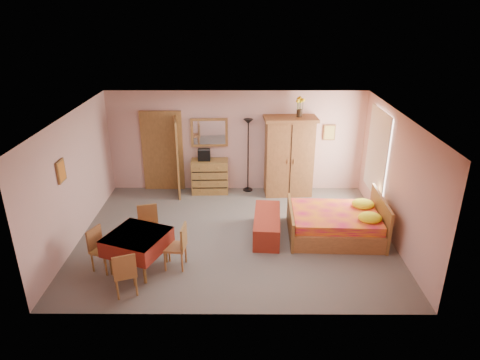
{
  "coord_description": "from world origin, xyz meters",
  "views": [
    {
      "loc": [
        0.13,
        -7.96,
        4.6
      ],
      "look_at": [
        0.1,
        0.3,
        1.15
      ],
      "focal_mm": 32.0,
      "sensor_mm": 36.0,
      "label": 1
    }
  ],
  "objects_px": {
    "floor_lamp": "(248,156)",
    "chair_north": "(149,228)",
    "chair_west": "(103,250)",
    "bed": "(335,217)",
    "bench": "(267,225)",
    "wardrobe": "(289,157)",
    "chair_east": "(175,246)",
    "chest_of_drawers": "(210,176)",
    "sunflower_vase": "(300,107)",
    "stereo": "(204,155)",
    "chair_south": "(125,272)",
    "wall_mirror": "(209,133)",
    "dining_table": "(138,251)"
  },
  "relations": [
    {
      "from": "stereo",
      "to": "bed",
      "type": "relative_size",
      "value": 0.16
    },
    {
      "from": "bed",
      "to": "chair_south",
      "type": "bearing_deg",
      "value": -151.43
    },
    {
      "from": "bed",
      "to": "dining_table",
      "type": "xyz_separation_m",
      "value": [
        -3.86,
        -1.22,
        -0.09
      ]
    },
    {
      "from": "bench",
      "to": "chair_south",
      "type": "distance_m",
      "value": 3.18
    },
    {
      "from": "floor_lamp",
      "to": "bed",
      "type": "bearing_deg",
      "value": -52.71
    },
    {
      "from": "bed",
      "to": "bench",
      "type": "height_order",
      "value": "bed"
    },
    {
      "from": "chest_of_drawers",
      "to": "sunflower_vase",
      "type": "xyz_separation_m",
      "value": [
        2.21,
        -0.04,
        1.83
      ]
    },
    {
      "from": "bench",
      "to": "chair_east",
      "type": "relative_size",
      "value": 1.66
    },
    {
      "from": "chest_of_drawers",
      "to": "chair_west",
      "type": "xyz_separation_m",
      "value": [
        -1.71,
        -3.49,
        -0.03
      ]
    },
    {
      "from": "floor_lamp",
      "to": "bench",
      "type": "relative_size",
      "value": 1.33
    },
    {
      "from": "sunflower_vase",
      "to": "bench",
      "type": "bearing_deg",
      "value": -111.36
    },
    {
      "from": "stereo",
      "to": "chair_north",
      "type": "xyz_separation_m",
      "value": [
        -0.9,
        -2.74,
        -0.59
      ]
    },
    {
      "from": "bed",
      "to": "chair_west",
      "type": "xyz_separation_m",
      "value": [
        -4.49,
        -1.25,
        -0.04
      ]
    },
    {
      "from": "wardrobe",
      "to": "dining_table",
      "type": "distance_m",
      "value": 4.63
    },
    {
      "from": "chair_south",
      "to": "chair_north",
      "type": "distance_m",
      "value": 1.48
    },
    {
      "from": "floor_lamp",
      "to": "chair_south",
      "type": "xyz_separation_m",
      "value": [
        -2.13,
        -4.3,
        -0.54
      ]
    },
    {
      "from": "chest_of_drawers",
      "to": "bench",
      "type": "relative_size",
      "value": 0.65
    },
    {
      "from": "bench",
      "to": "chair_west",
      "type": "height_order",
      "value": "chair_west"
    },
    {
      "from": "chest_of_drawers",
      "to": "bench",
      "type": "xyz_separation_m",
      "value": [
        1.35,
        -2.23,
        -0.2
      ]
    },
    {
      "from": "stereo",
      "to": "chair_west",
      "type": "distance_m",
      "value": 3.91
    },
    {
      "from": "dining_table",
      "to": "wall_mirror",
      "type": "bearing_deg",
      "value": 73.56
    },
    {
      "from": "floor_lamp",
      "to": "stereo",
      "type": "bearing_deg",
      "value": -175.43
    },
    {
      "from": "wardrobe",
      "to": "chair_east",
      "type": "xyz_separation_m",
      "value": [
        -2.42,
        -3.33,
        -0.58
      ]
    },
    {
      "from": "bench",
      "to": "chair_north",
      "type": "height_order",
      "value": "chair_north"
    },
    {
      "from": "sunflower_vase",
      "to": "bed",
      "type": "distance_m",
      "value": 2.91
    },
    {
      "from": "stereo",
      "to": "chair_south",
      "type": "relative_size",
      "value": 0.37
    },
    {
      "from": "chair_west",
      "to": "bench",
      "type": "bearing_deg",
      "value": 135.1
    },
    {
      "from": "sunflower_vase",
      "to": "chair_east",
      "type": "distance_m",
      "value": 4.65
    },
    {
      "from": "wall_mirror",
      "to": "chair_south",
      "type": "height_order",
      "value": "wall_mirror"
    },
    {
      "from": "sunflower_vase",
      "to": "chair_east",
      "type": "bearing_deg",
      "value": -127.94
    },
    {
      "from": "chair_east",
      "to": "floor_lamp",
      "type": "bearing_deg",
      "value": -16.62
    },
    {
      "from": "chest_of_drawers",
      "to": "chair_east",
      "type": "bearing_deg",
      "value": -98.8
    },
    {
      "from": "chair_west",
      "to": "wardrobe",
      "type": "bearing_deg",
      "value": 155.37
    },
    {
      "from": "dining_table",
      "to": "chair_south",
      "type": "distance_m",
      "value": 0.73
    },
    {
      "from": "wardrobe",
      "to": "chair_north",
      "type": "bearing_deg",
      "value": -142.36
    },
    {
      "from": "bench",
      "to": "chair_south",
      "type": "height_order",
      "value": "chair_south"
    },
    {
      "from": "chest_of_drawers",
      "to": "sunflower_vase",
      "type": "height_order",
      "value": "sunflower_vase"
    },
    {
      "from": "floor_lamp",
      "to": "chair_north",
      "type": "relative_size",
      "value": 2.21
    },
    {
      "from": "wardrobe",
      "to": "sunflower_vase",
      "type": "bearing_deg",
      "value": 6.68
    },
    {
      "from": "chest_of_drawers",
      "to": "chair_south",
      "type": "relative_size",
      "value": 1.12
    },
    {
      "from": "bench",
      "to": "dining_table",
      "type": "xyz_separation_m",
      "value": [
        -2.44,
        -1.23,
        0.12
      ]
    },
    {
      "from": "floor_lamp",
      "to": "chair_west",
      "type": "relative_size",
      "value": 2.33
    },
    {
      "from": "wardrobe",
      "to": "chair_south",
      "type": "bearing_deg",
      "value": -130.86
    },
    {
      "from": "chest_of_drawers",
      "to": "sunflower_vase",
      "type": "distance_m",
      "value": 2.87
    },
    {
      "from": "wardrobe",
      "to": "chair_east",
      "type": "relative_size",
      "value": 2.34
    },
    {
      "from": "wall_mirror",
      "to": "chair_north",
      "type": "bearing_deg",
      "value": -112.52
    },
    {
      "from": "wall_mirror",
      "to": "chair_east",
      "type": "bearing_deg",
      "value": -99.68
    },
    {
      "from": "wardrobe",
      "to": "chair_west",
      "type": "distance_m",
      "value": 5.09
    },
    {
      "from": "chair_south",
      "to": "dining_table",
      "type": "bearing_deg",
      "value": 64.31
    },
    {
      "from": "bench",
      "to": "sunflower_vase",
      "type": "bearing_deg",
      "value": 68.64
    }
  ]
}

